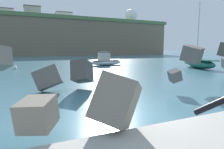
{
  "coord_description": "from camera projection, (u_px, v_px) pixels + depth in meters",
  "views": [
    {
      "loc": [
        -3.31,
        -6.11,
        2.36
      ],
      "look_at": [
        -0.37,
        0.5,
        1.4
      ],
      "focal_mm": 31.1,
      "sensor_mm": 36.0,
      "label": 1
    }
  ],
  "objects": [
    {
      "name": "mooring_buoy_inner",
      "position": [
        15.0,
        67.0,
        22.64
      ],
      "size": [
        0.44,
        0.44,
        0.44
      ],
      "color": "silver",
      "rests_on": "ground"
    },
    {
      "name": "headland_bluff",
      "position": [
        67.0,
        38.0,
        81.18
      ],
      "size": [
        76.91,
        31.96,
        13.68
      ],
      "color": "#756651",
      "rests_on": "ground"
    },
    {
      "name": "boat_near_centre",
      "position": [
        199.0,
        63.0,
        23.77
      ],
      "size": [
        3.17,
        6.1,
        7.95
      ],
      "color": "#1E6656",
      "rests_on": "ground"
    },
    {
      "name": "station_building_annex",
      "position": [
        32.0,
        12.0,
        71.48
      ],
      "size": [
        5.79,
        6.09,
        4.08
      ],
      "color": "#B2ADA3",
      "rests_on": "headland_bluff"
    },
    {
      "name": "breakwater_jetty",
      "position": [
        153.0,
        73.0,
        9.53
      ],
      "size": [
        29.96,
        8.13,
        2.77
      ],
      "color": "#605B56",
      "rests_on": "ground"
    },
    {
      "name": "station_building_central",
      "position": [
        32.0,
        13.0,
        75.94
      ],
      "size": [
        5.75,
        5.11,
        5.15
      ],
      "color": "beige",
      "rests_on": "headland_bluff"
    },
    {
      "name": "station_building_east",
      "position": [
        64.0,
        18.0,
        86.17
      ],
      "size": [
        6.9,
        5.58,
        4.72
      ],
      "color": "silver",
      "rests_on": "headland_bluff"
    },
    {
      "name": "radar_dome",
      "position": [
        131.0,
        17.0,
        95.91
      ],
      "size": [
        6.02,
        6.02,
        8.2
      ],
      "color": "silver",
      "rests_on": "headland_bluff"
    },
    {
      "name": "station_building_west",
      "position": [
        7.0,
        15.0,
        77.62
      ],
      "size": [
        5.75,
        8.07,
        4.38
      ],
      "color": "silver",
      "rests_on": "headland_bluff"
    },
    {
      "name": "ground_plane",
      "position": [
        126.0,
        113.0,
        7.18
      ],
      "size": [
        400.0,
        400.0,
        0.0
      ],
      "primitive_type": "plane",
      "color": "#42707F"
    },
    {
      "name": "boat_near_right",
      "position": [
        106.0,
        61.0,
        28.11
      ],
      "size": [
        4.88,
        2.2,
        1.94
      ],
      "color": "white",
      "rests_on": "ground"
    }
  ]
}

